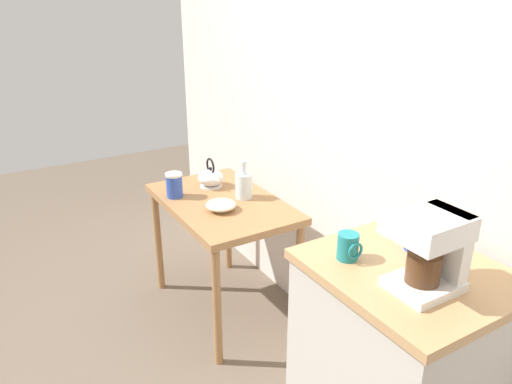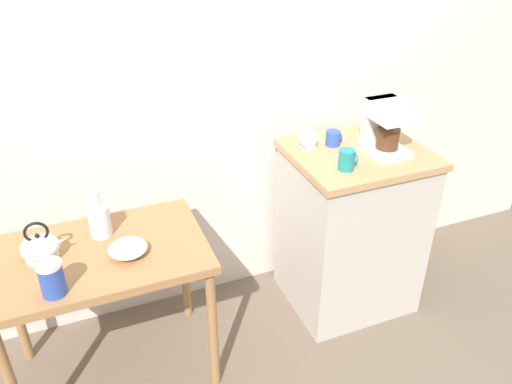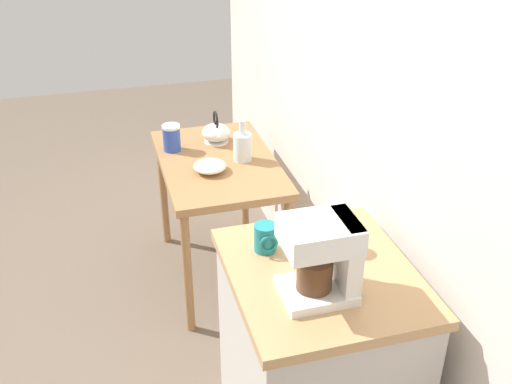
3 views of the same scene
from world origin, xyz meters
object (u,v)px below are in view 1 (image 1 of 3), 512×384
(teakettle, at_px, (211,178))
(coffee_maker, at_px, (433,248))
(mug_blue, at_px, (415,240))
(canister_enamel, at_px, (174,185))
(bowl_stoneware, at_px, (221,205))
(table_clock, at_px, (388,222))
(glass_carafe_vase, at_px, (244,185))
(mug_dark_teal, at_px, (348,247))

(teakettle, height_order, coffee_maker, coffee_maker)
(teakettle, bearing_deg, mug_blue, 5.41)
(canister_enamel, xyz_separation_m, coffee_maker, (1.60, 0.23, 0.28))
(bowl_stoneware, height_order, canister_enamel, canister_enamel)
(bowl_stoneware, bearing_deg, table_clock, 14.33)
(teakettle, distance_m, glass_carafe_vase, 0.26)
(bowl_stoneware, distance_m, mug_blue, 1.15)
(mug_dark_teal, bearing_deg, teakettle, 174.92)
(glass_carafe_vase, xyz_separation_m, table_clock, (1.04, 0.05, 0.19))
(mug_blue, bearing_deg, canister_enamel, -164.66)
(glass_carafe_vase, bearing_deg, coffee_maker, -4.13)
(bowl_stoneware, distance_m, glass_carafe_vase, 0.21)
(mug_dark_teal, distance_m, mug_blue, 0.27)
(mug_dark_teal, bearing_deg, table_clock, 105.08)
(teakettle, relative_size, table_clock, 1.67)
(coffee_maker, bearing_deg, bowl_stoneware, -176.00)
(mug_dark_teal, bearing_deg, canister_enamel, -174.52)
(bowl_stoneware, height_order, teakettle, teakettle)
(glass_carafe_vase, xyz_separation_m, canister_enamel, (-0.21, -0.33, -0.01))
(mug_dark_teal, bearing_deg, coffee_maker, 21.44)
(teakettle, bearing_deg, coffee_maker, -0.55)
(teakettle, xyz_separation_m, mug_blue, (1.44, 0.14, 0.19))
(teakettle, relative_size, glass_carafe_vase, 0.87)
(coffee_maker, height_order, mug_dark_teal, coffee_maker)
(canister_enamel, distance_m, coffee_maker, 1.64)
(glass_carafe_vase, height_order, coffee_maker, coffee_maker)
(mug_blue, relative_size, table_clock, 0.71)
(bowl_stoneware, height_order, glass_carafe_vase, glass_carafe_vase)
(coffee_maker, height_order, table_clock, coffee_maker)
(bowl_stoneware, distance_m, canister_enamel, 0.34)
(canister_enamel, distance_m, mug_dark_teal, 1.35)
(canister_enamel, bearing_deg, mug_dark_teal, 5.48)
(bowl_stoneware, bearing_deg, mug_dark_teal, -0.84)
(bowl_stoneware, bearing_deg, canister_enamel, -154.72)
(mug_blue, bearing_deg, teakettle, -174.59)
(bowl_stoneware, distance_m, teakettle, 0.35)
(canister_enamel, bearing_deg, mug_blue, 15.34)
(mug_dark_teal, xyz_separation_m, mug_blue, (0.07, 0.26, -0.01))
(glass_carafe_vase, relative_size, mug_dark_teal, 2.25)
(mug_blue, bearing_deg, bowl_stoneware, -167.59)
(teakettle, height_order, glass_carafe_vase, glass_carafe_vase)
(mug_blue, bearing_deg, mug_dark_teal, -106.03)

